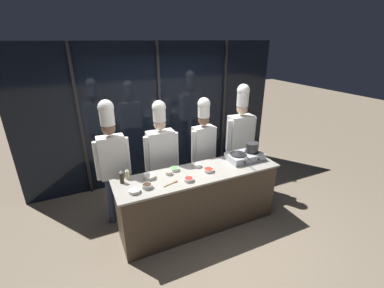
{
  "coord_description": "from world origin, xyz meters",
  "views": [
    {
      "loc": [
        -1.49,
        -2.94,
        2.72
      ],
      "look_at": [
        0.0,
        0.25,
        1.28
      ],
      "focal_mm": 24.0,
      "sensor_mm": 36.0,
      "label": 1
    }
  ],
  "objects_px": {
    "prep_bowl_onion": "(135,191)",
    "chef_head": "(112,154)",
    "portable_stove": "(245,156)",
    "stock_pot": "(252,147)",
    "prep_bowl_soy_glaze": "(147,186)",
    "chef_sous": "(161,150)",
    "serving_spoon_slotted": "(173,182)",
    "prep_bowl_bell_pepper": "(189,179)",
    "prep_bowl_chili_flakes": "(209,170)",
    "frying_pan": "(239,153)",
    "prep_bowl_scallions": "(175,169)",
    "chef_pastry": "(240,132)",
    "prep_bowl_garlic": "(197,165)",
    "prep_bowl_shrimp": "(169,173)",
    "prep_bowl_bean_sprouts": "(150,176)",
    "squeeze_bottle_oil": "(127,174)",
    "squeeze_bottle_soy": "(122,177)",
    "chef_line": "(203,142)"
  },
  "relations": [
    {
      "from": "squeeze_bottle_oil",
      "to": "prep_bowl_chili_flakes",
      "type": "height_order",
      "value": "squeeze_bottle_oil"
    },
    {
      "from": "portable_stove",
      "to": "chef_pastry",
      "type": "distance_m",
      "value": 0.68
    },
    {
      "from": "stock_pot",
      "to": "prep_bowl_chili_flakes",
      "type": "relative_size",
      "value": 1.47
    },
    {
      "from": "squeeze_bottle_oil",
      "to": "squeeze_bottle_soy",
      "type": "distance_m",
      "value": 0.12
    },
    {
      "from": "chef_head",
      "to": "prep_bowl_garlic",
      "type": "bearing_deg",
      "value": 159.82
    },
    {
      "from": "portable_stove",
      "to": "chef_sous",
      "type": "height_order",
      "value": "chef_sous"
    },
    {
      "from": "portable_stove",
      "to": "stock_pot",
      "type": "bearing_deg",
      "value": 0.09
    },
    {
      "from": "squeeze_bottle_oil",
      "to": "prep_bowl_chili_flakes",
      "type": "relative_size",
      "value": 1.0
    },
    {
      "from": "squeeze_bottle_soy",
      "to": "chef_pastry",
      "type": "height_order",
      "value": "chef_pastry"
    },
    {
      "from": "frying_pan",
      "to": "stock_pot",
      "type": "relative_size",
      "value": 1.93
    },
    {
      "from": "prep_bowl_shrimp",
      "to": "prep_bowl_scallions",
      "type": "relative_size",
      "value": 0.76
    },
    {
      "from": "prep_bowl_scallions",
      "to": "chef_line",
      "type": "xyz_separation_m",
      "value": [
        0.69,
        0.42,
        0.17
      ]
    },
    {
      "from": "prep_bowl_soy_glaze",
      "to": "chef_head",
      "type": "height_order",
      "value": "chef_head"
    },
    {
      "from": "prep_bowl_scallions",
      "to": "prep_bowl_bean_sprouts",
      "type": "bearing_deg",
      "value": -170.77
    },
    {
      "from": "squeeze_bottle_soy",
      "to": "prep_bowl_onion",
      "type": "relative_size",
      "value": 1.31
    },
    {
      "from": "frying_pan",
      "to": "prep_bowl_scallions",
      "type": "bearing_deg",
      "value": 172.55
    },
    {
      "from": "squeeze_bottle_soy",
      "to": "prep_bowl_chili_flakes",
      "type": "height_order",
      "value": "squeeze_bottle_soy"
    },
    {
      "from": "prep_bowl_bell_pepper",
      "to": "serving_spoon_slotted",
      "type": "distance_m",
      "value": 0.21
    },
    {
      "from": "squeeze_bottle_oil",
      "to": "serving_spoon_slotted",
      "type": "bearing_deg",
      "value": -34.6
    },
    {
      "from": "portable_stove",
      "to": "prep_bowl_shrimp",
      "type": "distance_m",
      "value": 1.27
    },
    {
      "from": "stock_pot",
      "to": "chef_pastry",
      "type": "xyz_separation_m",
      "value": [
        0.18,
        0.58,
        0.03
      ]
    },
    {
      "from": "chef_head",
      "to": "squeeze_bottle_oil",
      "type": "bearing_deg",
      "value": 110.29
    },
    {
      "from": "prep_bowl_scallions",
      "to": "portable_stove",
      "type": "bearing_deg",
      "value": -6.42
    },
    {
      "from": "stock_pot",
      "to": "prep_bowl_bean_sprouts",
      "type": "distance_m",
      "value": 1.69
    },
    {
      "from": "prep_bowl_scallions",
      "to": "chef_pastry",
      "type": "relative_size",
      "value": 0.07
    },
    {
      "from": "prep_bowl_shrimp",
      "to": "chef_sous",
      "type": "height_order",
      "value": "chef_sous"
    },
    {
      "from": "prep_bowl_bell_pepper",
      "to": "prep_bowl_garlic",
      "type": "bearing_deg",
      "value": 48.74
    },
    {
      "from": "prep_bowl_onion",
      "to": "chef_head",
      "type": "height_order",
      "value": "chef_head"
    },
    {
      "from": "chef_pastry",
      "to": "chef_head",
      "type": "bearing_deg",
      "value": 3.16
    },
    {
      "from": "frying_pan",
      "to": "chef_sous",
      "type": "height_order",
      "value": "chef_sous"
    },
    {
      "from": "squeeze_bottle_oil",
      "to": "stock_pot",
      "type": "bearing_deg",
      "value": -5.19
    },
    {
      "from": "prep_bowl_garlic",
      "to": "prep_bowl_soy_glaze",
      "type": "bearing_deg",
      "value": -163.04
    },
    {
      "from": "portable_stove",
      "to": "prep_bowl_scallions",
      "type": "xyz_separation_m",
      "value": [
        -1.15,
        0.13,
        -0.03
      ]
    },
    {
      "from": "portable_stove",
      "to": "prep_bowl_garlic",
      "type": "distance_m",
      "value": 0.81
    },
    {
      "from": "chef_sous",
      "to": "prep_bowl_soy_glaze",
      "type": "bearing_deg",
      "value": 60.69
    },
    {
      "from": "serving_spoon_slotted",
      "to": "prep_bowl_bell_pepper",
      "type": "bearing_deg",
      "value": -10.53
    },
    {
      "from": "prep_bowl_scallions",
      "to": "chef_head",
      "type": "height_order",
      "value": "chef_head"
    },
    {
      "from": "portable_stove",
      "to": "prep_bowl_soy_glaze",
      "type": "xyz_separation_m",
      "value": [
        -1.65,
        -0.16,
        -0.03
      ]
    },
    {
      "from": "prep_bowl_bell_pepper",
      "to": "prep_bowl_bean_sprouts",
      "type": "bearing_deg",
      "value": 147.5
    },
    {
      "from": "portable_stove",
      "to": "prep_bowl_chili_flakes",
      "type": "distance_m",
      "value": 0.72
    },
    {
      "from": "prep_bowl_shrimp",
      "to": "prep_bowl_soy_glaze",
      "type": "height_order",
      "value": "prep_bowl_soy_glaze"
    },
    {
      "from": "squeeze_bottle_soy",
      "to": "prep_bowl_chili_flakes",
      "type": "xyz_separation_m",
      "value": [
        1.21,
        -0.21,
        -0.07
      ]
    },
    {
      "from": "prep_bowl_garlic",
      "to": "prep_bowl_bell_pepper",
      "type": "xyz_separation_m",
      "value": [
        -0.28,
        -0.32,
        -0.0
      ]
    },
    {
      "from": "portable_stove",
      "to": "prep_bowl_bean_sprouts",
      "type": "xyz_separation_m",
      "value": [
        -1.55,
        0.07,
        -0.03
      ]
    },
    {
      "from": "prep_bowl_soy_glaze",
      "to": "chef_sous",
      "type": "distance_m",
      "value": 0.89
    },
    {
      "from": "portable_stove",
      "to": "serving_spoon_slotted",
      "type": "distance_m",
      "value": 1.31
    },
    {
      "from": "portable_stove",
      "to": "prep_bowl_shrimp",
      "type": "relative_size",
      "value": 5.65
    },
    {
      "from": "prep_bowl_onion",
      "to": "chef_head",
      "type": "relative_size",
      "value": 0.08
    },
    {
      "from": "prep_bowl_shrimp",
      "to": "prep_bowl_soy_glaze",
      "type": "relative_size",
      "value": 0.73
    },
    {
      "from": "prep_bowl_garlic",
      "to": "prep_bowl_shrimp",
      "type": "relative_size",
      "value": 1.26
    }
  ]
}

